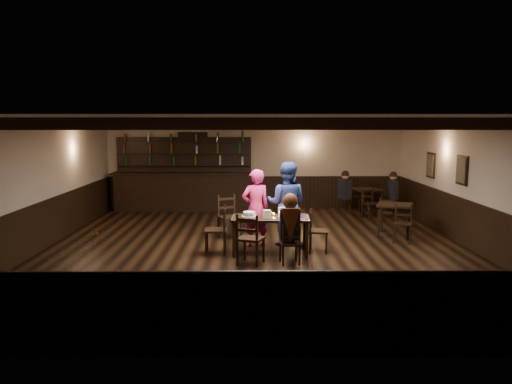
{
  "coord_description": "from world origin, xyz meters",
  "views": [
    {
      "loc": [
        -0.11,
        -10.27,
        2.6
      ],
      "look_at": [
        -0.02,
        0.2,
        1.16
      ],
      "focal_mm": 35.0,
      "sensor_mm": 36.0,
      "label": 1
    }
  ],
  "objects_px": {
    "dining_table": "(270,221)",
    "cake": "(249,214)",
    "man_blue": "(287,204)",
    "chair_near_left": "(249,235)",
    "woman_pink": "(256,208)",
    "chair_near_right": "(291,241)",
    "bar_counter": "(184,186)"
  },
  "relations": [
    {
      "from": "dining_table",
      "to": "woman_pink",
      "type": "xyz_separation_m",
      "value": [
        -0.29,
        0.63,
        0.16
      ]
    },
    {
      "from": "cake",
      "to": "bar_counter",
      "type": "relative_size",
      "value": 0.07
    },
    {
      "from": "chair_near_left",
      "to": "woman_pink",
      "type": "distance_m",
      "value": 1.46
    },
    {
      "from": "man_blue",
      "to": "cake",
      "type": "xyz_separation_m",
      "value": [
        -0.79,
        -0.64,
        -0.11
      ]
    },
    {
      "from": "cake",
      "to": "bar_counter",
      "type": "bearing_deg",
      "value": 111.34
    },
    {
      "from": "chair_near_right",
      "to": "man_blue",
      "type": "height_order",
      "value": "man_blue"
    },
    {
      "from": "dining_table",
      "to": "bar_counter",
      "type": "height_order",
      "value": "bar_counter"
    },
    {
      "from": "dining_table",
      "to": "cake",
      "type": "bearing_deg",
      "value": 169.79
    },
    {
      "from": "woman_pink",
      "to": "bar_counter",
      "type": "distance_m",
      "value": 5.05
    },
    {
      "from": "chair_near_left",
      "to": "woman_pink",
      "type": "xyz_separation_m",
      "value": [
        0.14,
        1.42,
        0.27
      ]
    },
    {
      "from": "chair_near_right",
      "to": "bar_counter",
      "type": "distance_m",
      "value": 6.6
    },
    {
      "from": "chair_near_right",
      "to": "woman_pink",
      "type": "xyz_separation_m",
      "value": [
        -0.63,
        1.41,
        0.38
      ]
    },
    {
      "from": "dining_table",
      "to": "chair_near_right",
      "type": "relative_size",
      "value": 2.03
    },
    {
      "from": "chair_near_right",
      "to": "man_blue",
      "type": "distance_m",
      "value": 1.57
    },
    {
      "from": "woman_pink",
      "to": "man_blue",
      "type": "height_order",
      "value": "man_blue"
    },
    {
      "from": "chair_near_left",
      "to": "cake",
      "type": "distance_m",
      "value": 0.9
    },
    {
      "from": "chair_near_right",
      "to": "cake",
      "type": "bearing_deg",
      "value": 131.67
    },
    {
      "from": "chair_near_right",
      "to": "chair_near_left",
      "type": "bearing_deg",
      "value": -179.29
    },
    {
      "from": "man_blue",
      "to": "cake",
      "type": "height_order",
      "value": "man_blue"
    },
    {
      "from": "dining_table",
      "to": "man_blue",
      "type": "distance_m",
      "value": 0.84
    },
    {
      "from": "chair_near_right",
      "to": "bar_counter",
      "type": "xyz_separation_m",
      "value": [
        -2.77,
        5.99,
        0.27
      ]
    },
    {
      "from": "man_blue",
      "to": "dining_table",
      "type": "bearing_deg",
      "value": 77.58
    },
    {
      "from": "dining_table",
      "to": "chair_near_right",
      "type": "distance_m",
      "value": 0.89
    },
    {
      "from": "woman_pink",
      "to": "cake",
      "type": "relative_size",
      "value": 5.33
    },
    {
      "from": "bar_counter",
      "to": "dining_table",
      "type": "bearing_deg",
      "value": -65.0
    },
    {
      "from": "dining_table",
      "to": "cake",
      "type": "relative_size",
      "value": 5.04
    },
    {
      "from": "dining_table",
      "to": "man_blue",
      "type": "bearing_deg",
      "value": 62.62
    },
    {
      "from": "chair_near_left",
      "to": "chair_near_right",
      "type": "xyz_separation_m",
      "value": [
        0.77,
        0.01,
        -0.11
      ]
    },
    {
      "from": "cake",
      "to": "woman_pink",
      "type": "bearing_deg",
      "value": 76.23
    },
    {
      "from": "chair_near_right",
      "to": "bar_counter",
      "type": "height_order",
      "value": "bar_counter"
    },
    {
      "from": "woman_pink",
      "to": "bar_counter",
      "type": "bearing_deg",
      "value": -82.26
    },
    {
      "from": "cake",
      "to": "man_blue",
      "type": "bearing_deg",
      "value": 38.9
    }
  ]
}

